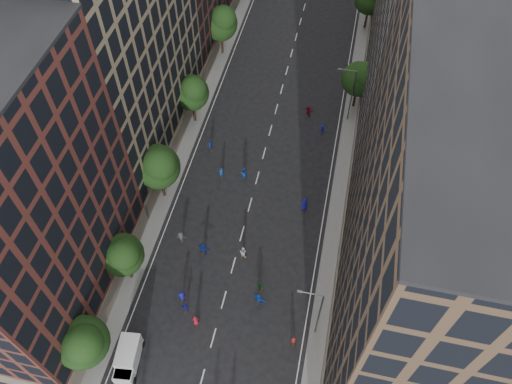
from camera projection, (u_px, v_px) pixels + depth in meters
ground at (270, 133)px, 71.81m from camera, size 240.00×240.00×0.00m
sidewalk_left at (204, 86)px, 77.66m from camera, size 4.00×105.00×0.15m
sidewalk_right at (358, 109)px, 74.60m from camera, size 4.00×105.00×0.15m
bldg_left_a at (6, 213)px, 45.26m from camera, size 14.00×22.00×30.00m
bldg_left_b at (104, 36)px, 57.68m from camera, size 14.00×26.00×34.00m
bldg_right_a at (444, 235)px, 40.36m from camera, size 14.00×30.00×36.00m
bldg_right_b at (438, 36)px, 58.50m from camera, size 14.00×28.00×33.00m
tree_left_0 at (83, 343)px, 47.32m from camera, size 5.20×5.20×8.83m
tree_left_1 at (123, 255)px, 53.49m from camera, size 4.80×4.80×8.21m
tree_left_2 at (158, 166)px, 59.84m from camera, size 5.60×5.60×9.45m
tree_left_3 at (192, 92)px, 68.46m from camera, size 5.00×5.00×8.58m
tree_left_4 at (221, 22)px, 77.57m from camera, size 5.40×5.40×9.08m
tree_right_a at (360, 78)px, 70.43m from camera, size 5.00×5.00×8.39m
streetlamp_near at (317, 312)px, 50.00m from camera, size 2.64×0.22×9.06m
streetlamp_far at (351, 93)px, 69.27m from camera, size 2.64×0.22×9.06m
cargo_van at (128, 358)px, 51.12m from camera, size 2.69×4.85×2.47m
skater_3 at (182, 297)px, 55.62m from camera, size 1.24×0.90×1.72m
skater_4 at (186, 308)px, 54.96m from camera, size 0.90×0.44×1.49m
skater_5 at (259, 299)px, 55.39m from camera, size 1.86×1.21×1.91m
skater_6 at (196, 320)px, 54.02m from camera, size 0.93×0.77×1.64m
skater_7 at (293, 341)px, 52.73m from camera, size 0.64×0.49×1.57m
skater_8 at (243, 252)px, 58.96m from camera, size 1.06×0.92×1.86m
skater_9 at (181, 237)px, 60.28m from camera, size 1.22×0.86×1.73m
skater_10 at (261, 286)px, 56.51m from camera, size 0.95×0.52×1.54m
skater_11 at (203, 249)px, 59.25m from camera, size 1.77×0.90×1.82m
skater_12 at (304, 204)px, 63.06m from camera, size 0.95×0.62×1.95m
skater_13 at (221, 173)px, 66.23m from camera, size 0.75×0.64×1.74m
skater_14 at (244, 173)px, 66.06m from camera, size 0.97×0.77×1.95m
skater_15 at (322, 130)px, 71.10m from camera, size 1.12×0.91×1.51m
skater_16 at (210, 146)px, 69.28m from camera, size 0.98×0.68×1.55m
skater_17 at (309, 111)px, 73.28m from camera, size 1.63×0.99×1.68m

